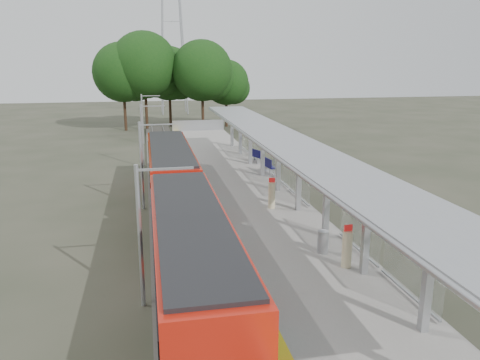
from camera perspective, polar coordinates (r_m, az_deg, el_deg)
name	(u,v)px	position (r m, az deg, el deg)	size (l,w,h in m)	color
trackbed	(172,201)	(30.52, -8.28, -2.51)	(3.00, 70.00, 0.24)	#59544C
platform	(240,191)	(30.95, 0.04, -1.39)	(6.00, 50.00, 1.00)	gray
tactile_strip	(202,186)	(30.43, -4.67, -0.71)	(0.60, 50.00, 0.02)	yellow
end_fence	(198,125)	(54.96, -5.11, 6.66)	(6.00, 0.10, 1.20)	#9EA0A5
train	(178,200)	(23.79, -7.56, -2.49)	(2.74, 27.60, 3.62)	black
canopy	(281,145)	(26.88, 5.02, 4.23)	(3.27, 38.00, 3.66)	#9EA0A5
tree_cluster	(166,71)	(63.09, -8.97, 12.97)	(20.41, 12.38, 12.61)	#382316
catenary_masts	(143,163)	(28.83, -11.77, 2.07)	(2.08, 48.16, 5.40)	#9EA0A5
bench_mid	(268,165)	(33.77, 3.48, 1.83)	(0.72, 1.69, 1.12)	#121053
bench_far	(256,155)	(37.42, 2.01, 3.01)	(0.97, 1.58, 1.04)	#121053
info_pillar_near	(347,249)	(18.93, 12.91, -8.18)	(0.39, 0.39, 1.75)	beige
info_pillar_far	(272,195)	(25.69, 3.89, -1.84)	(0.39, 0.39, 1.72)	beige
litter_bin	(323,242)	(20.17, 10.07, -7.44)	(0.47, 0.47, 0.97)	#9EA0A5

